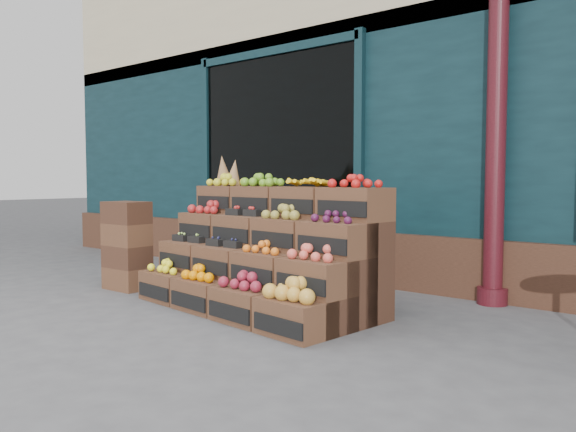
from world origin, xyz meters
The scene contains 5 objects.
ground centered at (0.00, 0.00, 0.00)m, with size 60.00×60.00×0.00m, color #48484B.
shop_facade centered at (0.00, 5.11, 2.40)m, with size 12.00×6.24×4.80m.
crate_display centered at (-0.41, 0.61, 0.44)m, with size 2.41×1.38×1.44m.
spare_crates centered at (-2.12, 0.31, 0.47)m, with size 0.48×0.34×0.95m.
shopkeeper centered at (-1.91, 2.68, 0.99)m, with size 0.72×0.47×1.97m, color #195A1D.
Camera 1 is at (3.01, -3.25, 1.18)m, focal length 35.00 mm.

